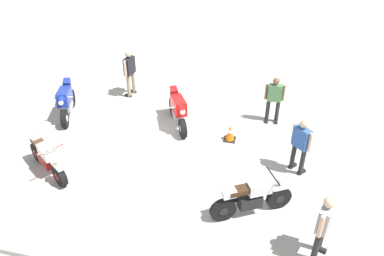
{
  "coord_description": "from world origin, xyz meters",
  "views": [
    {
      "loc": [
        -3.04,
        9.09,
        6.99
      ],
      "look_at": [
        -0.9,
        0.08,
        0.75
      ],
      "focal_mm": 36.14,
      "sensor_mm": 36.0,
      "label": 1
    }
  ],
  "objects_px": {
    "motorcycle_silver_cruiser": "(252,198)",
    "person_in_black_shirt": "(130,70)",
    "person_in_gray_shirt": "(324,224)",
    "traffic_cone": "(230,133)",
    "person_in_green_shirt": "(274,98)",
    "motorcycle_red_sportbike": "(178,109)",
    "person_in_blue_shirt": "(301,143)",
    "motorcycle_cream_vintage": "(47,158)",
    "motorcycle_blue_sportbike": "(66,100)"
  },
  "relations": [
    {
      "from": "motorcycle_silver_cruiser",
      "to": "person_in_black_shirt",
      "type": "xyz_separation_m",
      "value": [
        4.91,
        -4.93,
        0.48
      ]
    },
    {
      "from": "motorcycle_silver_cruiser",
      "to": "person_in_gray_shirt",
      "type": "bearing_deg",
      "value": -60.1
    },
    {
      "from": "traffic_cone",
      "to": "motorcycle_silver_cruiser",
      "type": "bearing_deg",
      "value": 107.9
    },
    {
      "from": "person_in_gray_shirt",
      "to": "person_in_green_shirt",
      "type": "height_order",
      "value": "person_in_gray_shirt"
    },
    {
      "from": "person_in_black_shirt",
      "to": "motorcycle_silver_cruiser",
      "type": "bearing_deg",
      "value": 143.89
    },
    {
      "from": "motorcycle_silver_cruiser",
      "to": "person_in_gray_shirt",
      "type": "relative_size",
      "value": 1.11
    },
    {
      "from": "person_in_black_shirt",
      "to": "person_in_gray_shirt",
      "type": "xyz_separation_m",
      "value": [
        -6.43,
        5.83,
        -0.04
      ]
    },
    {
      "from": "person_in_black_shirt",
      "to": "person_in_green_shirt",
      "type": "bearing_deg",
      "value": -177.91
    },
    {
      "from": "person_in_gray_shirt",
      "to": "traffic_cone",
      "type": "height_order",
      "value": "person_in_gray_shirt"
    },
    {
      "from": "motorcycle_red_sportbike",
      "to": "traffic_cone",
      "type": "bearing_deg",
      "value": 48.78
    },
    {
      "from": "person_in_blue_shirt",
      "to": "person_in_green_shirt",
      "type": "relative_size",
      "value": 1.05
    },
    {
      "from": "motorcycle_cream_vintage",
      "to": "person_in_black_shirt",
      "type": "height_order",
      "value": "person_in_black_shirt"
    },
    {
      "from": "motorcycle_cream_vintage",
      "to": "traffic_cone",
      "type": "height_order",
      "value": "motorcycle_cream_vintage"
    },
    {
      "from": "motorcycle_silver_cruiser",
      "to": "motorcycle_cream_vintage",
      "type": "bearing_deg",
      "value": 147.53
    },
    {
      "from": "person_in_green_shirt",
      "to": "traffic_cone",
      "type": "bearing_deg",
      "value": -44.37
    },
    {
      "from": "motorcycle_silver_cruiser",
      "to": "motorcycle_cream_vintage",
      "type": "xyz_separation_m",
      "value": [
        5.55,
        -0.27,
        -0.03
      ]
    },
    {
      "from": "person_in_black_shirt",
      "to": "traffic_cone",
      "type": "height_order",
      "value": "person_in_black_shirt"
    },
    {
      "from": "motorcycle_blue_sportbike",
      "to": "person_in_blue_shirt",
      "type": "bearing_deg",
      "value": 60.99
    },
    {
      "from": "traffic_cone",
      "to": "person_in_blue_shirt",
      "type": "bearing_deg",
      "value": 152.59
    },
    {
      "from": "person_in_green_shirt",
      "to": "traffic_cone",
      "type": "distance_m",
      "value": 1.92
    },
    {
      "from": "person_in_blue_shirt",
      "to": "person_in_gray_shirt",
      "type": "relative_size",
      "value": 0.99
    },
    {
      "from": "motorcycle_red_sportbike",
      "to": "person_in_blue_shirt",
      "type": "distance_m",
      "value": 4.07
    },
    {
      "from": "motorcycle_blue_sportbike",
      "to": "traffic_cone",
      "type": "bearing_deg",
      "value": 68.47
    },
    {
      "from": "person_in_blue_shirt",
      "to": "person_in_green_shirt",
      "type": "xyz_separation_m",
      "value": [
        0.83,
        -2.42,
        -0.06
      ]
    },
    {
      "from": "motorcycle_blue_sportbike",
      "to": "traffic_cone",
      "type": "height_order",
      "value": "motorcycle_blue_sportbike"
    },
    {
      "from": "motorcycle_cream_vintage",
      "to": "person_in_blue_shirt",
      "type": "relative_size",
      "value": 1.02
    },
    {
      "from": "person_in_blue_shirt",
      "to": "person_in_green_shirt",
      "type": "distance_m",
      "value": 2.56
    },
    {
      "from": "motorcycle_cream_vintage",
      "to": "motorcycle_silver_cruiser",
      "type": "bearing_deg",
      "value": 31.61
    },
    {
      "from": "person_in_green_shirt",
      "to": "person_in_black_shirt",
      "type": "bearing_deg",
      "value": -100.76
    },
    {
      "from": "person_in_blue_shirt",
      "to": "traffic_cone",
      "type": "height_order",
      "value": "person_in_blue_shirt"
    },
    {
      "from": "person_in_green_shirt",
      "to": "motorcycle_red_sportbike",
      "type": "bearing_deg",
      "value": -76.16
    },
    {
      "from": "motorcycle_silver_cruiser",
      "to": "traffic_cone",
      "type": "relative_size",
      "value": 3.54
    },
    {
      "from": "motorcycle_red_sportbike",
      "to": "person_in_green_shirt",
      "type": "bearing_deg",
      "value": 80.48
    },
    {
      "from": "motorcycle_red_sportbike",
      "to": "person_in_green_shirt",
      "type": "xyz_separation_m",
      "value": [
        -2.94,
        -0.94,
        0.3
      ]
    },
    {
      "from": "motorcycle_blue_sportbike",
      "to": "motorcycle_red_sportbike",
      "type": "bearing_deg",
      "value": 74.52
    },
    {
      "from": "motorcycle_red_sportbike",
      "to": "motorcycle_blue_sportbike",
      "type": "bearing_deg",
      "value": -112.5
    },
    {
      "from": "motorcycle_silver_cruiser",
      "to": "person_in_blue_shirt",
      "type": "xyz_separation_m",
      "value": [
        -1.06,
        -1.89,
        0.43
      ]
    },
    {
      "from": "traffic_cone",
      "to": "motorcycle_red_sportbike",
      "type": "bearing_deg",
      "value": -14.03
    },
    {
      "from": "person_in_black_shirt",
      "to": "person_in_gray_shirt",
      "type": "distance_m",
      "value": 8.68
    },
    {
      "from": "person_in_blue_shirt",
      "to": "traffic_cone",
      "type": "distance_m",
      "value": 2.36
    },
    {
      "from": "motorcycle_blue_sportbike",
      "to": "person_in_gray_shirt",
      "type": "height_order",
      "value": "person_in_gray_shirt"
    },
    {
      "from": "motorcycle_silver_cruiser",
      "to": "motorcycle_cream_vintage",
      "type": "height_order",
      "value": "motorcycle_silver_cruiser"
    },
    {
      "from": "motorcycle_cream_vintage",
      "to": "person_in_gray_shirt",
      "type": "relative_size",
      "value": 1.0
    },
    {
      "from": "motorcycle_cream_vintage",
      "to": "person_in_blue_shirt",
      "type": "bearing_deg",
      "value": 48.17
    },
    {
      "from": "person_in_gray_shirt",
      "to": "traffic_cone",
      "type": "bearing_deg",
      "value": 142.23
    },
    {
      "from": "motorcycle_silver_cruiser",
      "to": "person_in_blue_shirt",
      "type": "relative_size",
      "value": 1.12
    },
    {
      "from": "motorcycle_blue_sportbike",
      "to": "person_in_black_shirt",
      "type": "height_order",
      "value": "person_in_black_shirt"
    },
    {
      "from": "person_in_black_shirt",
      "to": "person_in_green_shirt",
      "type": "distance_m",
      "value": 5.18
    },
    {
      "from": "person_in_gray_shirt",
      "to": "motorcycle_cream_vintage",
      "type": "bearing_deg",
      "value": -169.97
    },
    {
      "from": "motorcycle_red_sportbike",
      "to": "motorcycle_cream_vintage",
      "type": "distance_m",
      "value": 4.21
    }
  ]
}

